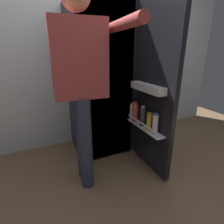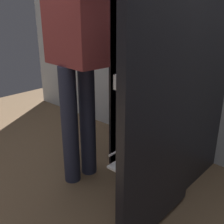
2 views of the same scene
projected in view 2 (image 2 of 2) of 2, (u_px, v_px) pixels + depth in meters
name	position (u px, v px, depth m)	size (l,w,h in m)	color
ground_plane	(119.00, 194.00, 1.88)	(5.59, 5.59, 0.00)	brown
kitchen_wall	(196.00, 8.00, 2.06)	(4.40, 0.10, 2.47)	silver
refrigerator	(169.00, 60.00, 1.89)	(0.71, 1.25, 1.78)	black
person	(76.00, 36.00, 1.72)	(0.56, 0.80, 1.75)	#2D334C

